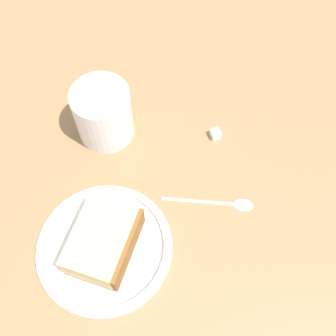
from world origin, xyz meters
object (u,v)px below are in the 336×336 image
object	(u,v)px
teaspoon	(227,203)
cake_slice	(104,242)
tea_mug	(103,113)
sugar_cube	(215,134)
small_plate	(104,247)

from	to	relation	value
teaspoon	cake_slice	bearing A→B (deg)	90.34
cake_slice	tea_mug	size ratio (longest dim) A/B	1.18
sugar_cube	tea_mug	bearing A→B (deg)	64.32
small_plate	sugar_cube	distance (cm)	25.13
small_plate	teaspoon	bearing A→B (deg)	-90.18
teaspoon	sugar_cube	xyz separation A→B (cm)	(11.52, -3.39, 0.39)
tea_mug	sugar_cube	distance (cm)	18.16
teaspoon	sugar_cube	bearing A→B (deg)	-16.41
small_plate	sugar_cube	world-z (taller)	small_plate
small_plate	sugar_cube	bearing A→B (deg)	-62.87
cake_slice	tea_mug	world-z (taller)	tea_mug
teaspoon	tea_mug	bearing A→B (deg)	33.21
cake_slice	tea_mug	bearing A→B (deg)	-17.82
tea_mug	sugar_cube	bearing A→B (deg)	-115.68
small_plate	tea_mug	xyz separation A→B (cm)	(19.13, -6.41, 3.83)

